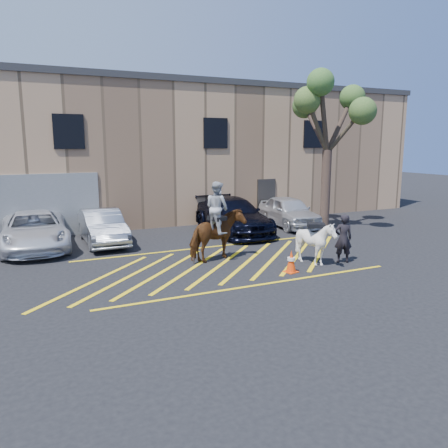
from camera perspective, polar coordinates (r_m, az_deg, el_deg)
name	(u,v)px	position (r m, az deg, el deg)	size (l,w,h in m)	color
ground	(218,262)	(15.33, -0.76, -5.00)	(90.00, 90.00, 0.00)	black
car_white_pickup	(34,231)	(18.63, -23.51, -0.79)	(2.43, 5.27, 1.46)	white
car_silver_sedan	(102,227)	(18.70, -15.60, -0.35)	(1.49, 4.28, 1.41)	gray
car_blue_suv	(233,216)	(20.21, 1.14, 1.11)	(2.25, 5.53, 1.61)	black
car_white_suv	(289,211)	(21.99, 8.45, 1.63)	(1.78, 4.43, 1.51)	silver
handler	(343,238)	(15.65, 15.30, -1.83)	(0.62, 0.41, 1.71)	black
warehouse	(133,151)	(26.18, -11.79, 9.29)	(32.42, 10.20, 7.30)	tan
hatching_zone	(222,264)	(15.06, -0.29, -5.25)	(12.60, 5.12, 0.01)	yellow
mounted_bay	(217,229)	(15.31, -0.91, -0.67)	(2.33, 1.64, 2.81)	#572D14
saddled_white	(315,242)	(15.14, 11.86, -2.38)	(1.78, 1.83, 1.54)	silver
traffic_cone	(291,261)	(14.22, 8.77, -4.83)	(0.46, 0.46, 0.73)	#FF460A
tree	(329,108)	(21.20, 13.53, 14.52)	(3.99, 4.37, 7.31)	#4E3A2F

